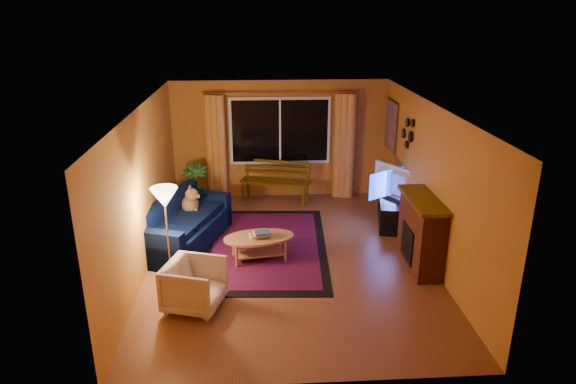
{
  "coord_description": "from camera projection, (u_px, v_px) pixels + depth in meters",
  "views": [
    {
      "loc": [
        -0.5,
        -7.57,
        3.91
      ],
      "look_at": [
        0.0,
        0.3,
        1.05
      ],
      "focal_mm": 32.0,
      "sensor_mm": 36.0,
      "label": 1
    }
  ],
  "objects": [
    {
      "name": "television",
      "position": [
        392.0,
        183.0,
        9.52
      ],
      "size": [
        0.68,
        1.0,
        0.62
      ],
      "primitive_type": "imported",
      "rotation": [
        0.0,
        0.0,
        2.12
      ],
      "color": "black",
      "rests_on": "tv_console"
    },
    {
      "name": "window",
      "position": [
        280.0,
        131.0,
        10.74
      ],
      "size": [
        2.0,
        0.02,
        1.3
      ],
      "primitive_type": "cube",
      "color": "black",
      "rests_on": "wall_back"
    },
    {
      "name": "coffee_table",
      "position": [
        259.0,
        248.0,
        8.34
      ],
      "size": [
        1.31,
        1.31,
        0.42
      ],
      "primitive_type": "cylinder",
      "rotation": [
        0.0,
        0.0,
        0.15
      ],
      "color": "#B07A4A",
      "rests_on": "ground"
    },
    {
      "name": "curtain_right",
      "position": [
        344.0,
        146.0,
        10.87
      ],
      "size": [
        0.36,
        0.36,
        2.24
      ],
      "primitive_type": "cylinder",
      "color": "orange",
      "rests_on": "ground"
    },
    {
      "name": "ceiling",
      "position": [
        289.0,
        107.0,
        7.61
      ],
      "size": [
        4.5,
        6.0,
        0.02
      ],
      "primitive_type": "cube",
      "color": "white",
      "rests_on": "ground"
    },
    {
      "name": "dog",
      "position": [
        190.0,
        200.0,
        9.14
      ],
      "size": [
        0.43,
        0.52,
        0.5
      ],
      "primitive_type": null,
      "rotation": [
        0.0,
        0.0,
        -0.23
      ],
      "color": "brown",
      "rests_on": "sofa"
    },
    {
      "name": "armchair",
      "position": [
        194.0,
        283.0,
        6.96
      ],
      "size": [
        0.86,
        0.89,
        0.75
      ],
      "primitive_type": "imported",
      "rotation": [
        0.0,
        0.0,
        1.28
      ],
      "color": "beige",
      "rests_on": "ground"
    },
    {
      "name": "painting",
      "position": [
        391.0,
        125.0,
        10.34
      ],
      "size": [
        0.04,
        0.76,
        0.96
      ],
      "primitive_type": "cube",
      "color": "#CE5E1B",
      "rests_on": "wall_right"
    },
    {
      "name": "tv_console",
      "position": [
        390.0,
        211.0,
        9.71
      ],
      "size": [
        0.63,
        1.27,
        0.5
      ],
      "primitive_type": "cube",
      "rotation": [
        0.0,
        0.0,
        -0.2
      ],
      "color": "black",
      "rests_on": "ground"
    },
    {
      "name": "fireplace",
      "position": [
        421.0,
        234.0,
        8.03
      ],
      "size": [
        0.4,
        1.2,
        1.1
      ],
      "primitive_type": "cube",
      "color": "maroon",
      "rests_on": "ground"
    },
    {
      "name": "sofa",
      "position": [
        185.0,
        223.0,
        8.79
      ],
      "size": [
        1.52,
        2.22,
        0.83
      ],
      "primitive_type": "cube",
      "rotation": [
        0.0,
        0.0,
        -0.35
      ],
      "color": "black",
      "rests_on": "ground"
    },
    {
      "name": "bench",
      "position": [
        275.0,
        191.0,
        10.86
      ],
      "size": [
        1.52,
        0.85,
        0.44
      ],
      "primitive_type": "cube",
      "rotation": [
        0.0,
        0.0,
        -0.31
      ],
      "color": "#4A3506",
      "rests_on": "ground"
    },
    {
      "name": "curtain_left",
      "position": [
        216.0,
        148.0,
        10.71
      ],
      "size": [
        0.36,
        0.36,
        2.24
      ],
      "primitive_type": "cylinder",
      "color": "orange",
      "rests_on": "ground"
    },
    {
      "name": "floor",
      "position": [
        289.0,
        258.0,
        8.47
      ],
      "size": [
        4.5,
        6.0,
        0.02
      ],
      "primitive_type": "cube",
      "color": "brown",
      "rests_on": "ground"
    },
    {
      "name": "rug",
      "position": [
        265.0,
        246.0,
        8.85
      ],
      "size": [
        2.27,
        3.4,
        0.02
      ],
      "primitive_type": "cube",
      "rotation": [
        0.0,
        0.0,
        -0.06
      ],
      "color": "maroon",
      "rests_on": "ground"
    },
    {
      "name": "floor_lamp",
      "position": [
        168.0,
        234.0,
        7.6
      ],
      "size": [
        0.31,
        0.31,
        1.46
      ],
      "primitive_type": "cylinder",
      "rotation": [
        0.0,
        0.0,
        0.31
      ],
      "color": "#BF8C3F",
      "rests_on": "ground"
    },
    {
      "name": "mirror_cluster",
      "position": [
        407.0,
        131.0,
        9.2
      ],
      "size": [
        0.06,
        0.6,
        0.56
      ],
      "primitive_type": null,
      "color": "black",
      "rests_on": "wall_right"
    },
    {
      "name": "wall_right",
      "position": [
        430.0,
        184.0,
        8.18
      ],
      "size": [
        0.02,
        6.0,
        2.5
      ],
      "primitive_type": "cube",
      "color": "#C27829",
      "rests_on": "ground"
    },
    {
      "name": "potted_plant",
      "position": [
        195.0,
        187.0,
        10.38
      ],
      "size": [
        0.57,
        0.57,
        0.95
      ],
      "primitive_type": "imported",
      "rotation": [
        0.0,
        0.0,
        -0.07
      ],
      "color": "#235B1E",
      "rests_on": "ground"
    },
    {
      "name": "curtain_rod",
      "position": [
        280.0,
        93.0,
        10.42
      ],
      "size": [
        3.2,
        0.03,
        0.03
      ],
      "primitive_type": "cylinder",
      "rotation": [
        0.0,
        1.57,
        0.0
      ],
      "color": "#BF8C3F",
      "rests_on": "wall_back"
    },
    {
      "name": "wall_left",
      "position": [
        143.0,
        190.0,
        7.91
      ],
      "size": [
        0.02,
        6.0,
        2.5
      ],
      "primitive_type": "cube",
      "color": "#C27829",
      "rests_on": "ground"
    },
    {
      "name": "wall_back",
      "position": [
        280.0,
        140.0,
        10.86
      ],
      "size": [
        4.5,
        0.02,
        2.5
      ],
      "primitive_type": "cube",
      "color": "#C27829",
      "rests_on": "ground"
    }
  ]
}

